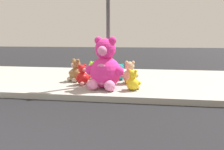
% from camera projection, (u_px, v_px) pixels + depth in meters
% --- Properties ---
extents(sidewalk, '(28.00, 4.40, 0.15)m').
position_uv_depth(sidewalk, '(83.00, 80.00, 7.29)').
color(sidewalk, '#9E9B93').
rests_on(sidewalk, ground_plane).
extents(sign_pole, '(0.56, 0.11, 3.20)m').
position_uv_depth(sign_pole, '(108.00, 25.00, 6.06)').
color(sign_pole, '#4C4C51').
rests_on(sign_pole, sidewalk).
extents(plush_pink_large, '(1.06, 0.96, 1.38)m').
position_uv_depth(plush_pink_large, '(105.00, 68.00, 5.68)').
color(plush_pink_large, '#F22D93').
rests_on(plush_pink_large, sidewalk).
extents(plush_lime, '(0.41, 0.41, 0.58)m').
position_uv_depth(plush_lime, '(92.00, 72.00, 7.06)').
color(plush_lime, '#8CD133').
rests_on(plush_lime, sidewalk).
extents(plush_teal, '(0.37, 0.38, 0.53)m').
position_uv_depth(plush_teal, '(120.00, 73.00, 6.85)').
color(plush_teal, teal).
rests_on(plush_teal, sidewalk).
extents(plush_tan, '(0.52, 0.46, 0.68)m').
position_uv_depth(plush_tan, '(130.00, 74.00, 6.32)').
color(plush_tan, tan).
rests_on(plush_tan, sidewalk).
extents(plush_red, '(0.43, 0.43, 0.60)m').
position_uv_depth(plush_red, '(83.00, 77.00, 6.14)').
color(plush_red, red).
rests_on(plush_red, sidewalk).
extents(plush_yellow, '(0.40, 0.39, 0.55)m').
position_uv_depth(plush_yellow, '(133.00, 82.00, 5.52)').
color(plush_yellow, yellow).
rests_on(plush_yellow, sidewalk).
extents(plush_brown, '(0.49, 0.51, 0.70)m').
position_uv_depth(plush_brown, '(76.00, 72.00, 6.63)').
color(plush_brown, olive).
rests_on(plush_brown, sidewalk).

